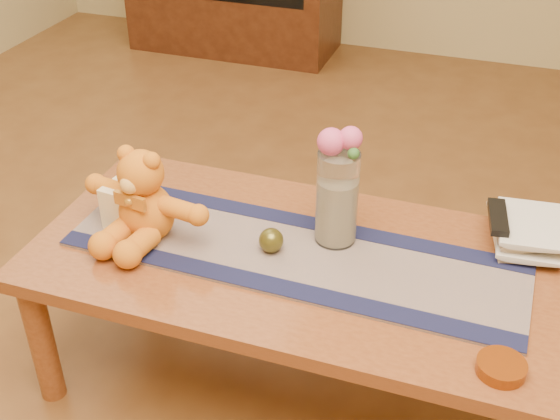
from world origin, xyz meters
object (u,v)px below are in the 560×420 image
(pillar_candle, at_px, (126,205))
(glass_vase, at_px, (337,198))
(book_bottom, at_px, (493,238))
(bronze_ball, at_px, (271,240))
(amber_dish, at_px, (501,367))
(teddy_bear, at_px, (145,194))
(tv_remote, at_px, (498,217))

(pillar_candle, distance_m, glass_vase, 0.57)
(pillar_candle, relative_size, book_bottom, 0.55)
(bronze_ball, bearing_deg, book_bottom, 24.21)
(book_bottom, bearing_deg, amber_dish, -94.63)
(pillar_candle, bearing_deg, amber_dish, -12.54)
(book_bottom, bearing_deg, glass_vase, -172.54)
(pillar_candle, height_order, glass_vase, glass_vase)
(glass_vase, xyz_separation_m, bronze_ball, (-0.14, -0.11, -0.10))
(teddy_bear, distance_m, pillar_candle, 0.10)
(teddy_bear, distance_m, glass_vase, 0.50)
(tv_remote, bearing_deg, pillar_candle, -174.21)
(book_bottom, relative_size, amber_dish, 2.10)
(bronze_ball, height_order, book_bottom, bronze_ball)
(glass_vase, bearing_deg, pillar_candle, -168.05)
(pillar_candle, distance_m, tv_remote, 0.99)
(bronze_ball, distance_m, amber_dish, 0.65)
(teddy_bear, bearing_deg, book_bottom, 25.71)
(teddy_bear, xyz_separation_m, pillar_candle, (-0.07, 0.02, -0.06))
(tv_remote, distance_m, amber_dish, 0.48)
(teddy_bear, bearing_deg, glass_vase, 24.16)
(glass_vase, relative_size, bronze_ball, 3.98)
(pillar_candle, distance_m, book_bottom, 1.00)
(tv_remote, bearing_deg, amber_dish, -91.66)
(teddy_bear, relative_size, bronze_ball, 5.49)
(glass_vase, distance_m, amber_dish, 0.59)
(book_bottom, xyz_separation_m, amber_dish, (0.06, -0.48, 0.00))
(teddy_bear, height_order, tv_remote, teddy_bear)
(teddy_bear, relative_size, pillar_candle, 2.92)
(teddy_bear, bearing_deg, bronze_ball, 13.55)
(tv_remote, bearing_deg, book_bottom, 90.00)
(pillar_candle, bearing_deg, teddy_bear, -14.37)
(bronze_ball, height_order, tv_remote, tv_remote)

